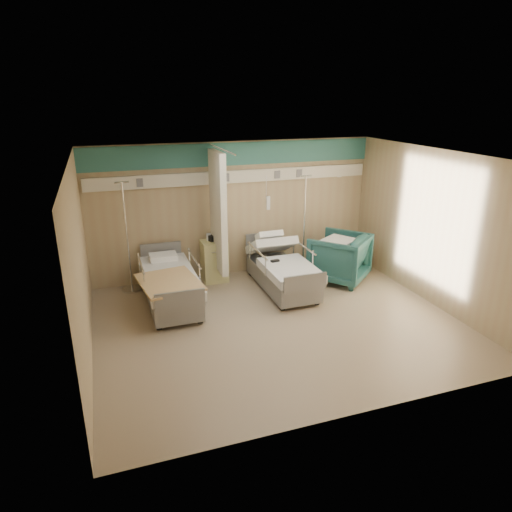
# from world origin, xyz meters

# --- Properties ---
(ground) EXTENTS (6.00, 5.00, 0.00)m
(ground) POSITION_xyz_m (0.00, 0.00, 0.00)
(ground) COLOR gray
(ground) RESTS_ON ground
(room_walls) EXTENTS (6.04, 5.04, 2.82)m
(room_walls) POSITION_xyz_m (-0.03, 0.25, 1.86)
(room_walls) COLOR tan
(room_walls) RESTS_ON ground
(bed_right) EXTENTS (1.00, 2.16, 0.63)m
(bed_right) POSITION_xyz_m (0.60, 1.30, 0.32)
(bed_right) COLOR white
(bed_right) RESTS_ON ground
(bed_left) EXTENTS (1.00, 2.16, 0.63)m
(bed_left) POSITION_xyz_m (-1.60, 1.30, 0.32)
(bed_left) COLOR white
(bed_left) RESTS_ON ground
(bedside_cabinet) EXTENTS (0.50, 0.48, 0.85)m
(bedside_cabinet) POSITION_xyz_m (-0.55, 2.20, 0.42)
(bedside_cabinet) COLOR #CDC980
(bedside_cabinet) RESTS_ON ground
(visitor_armchair) EXTENTS (1.51, 1.52, 0.99)m
(visitor_armchair) POSITION_xyz_m (1.90, 1.37, 0.50)
(visitor_armchair) COLOR #20514F
(visitor_armchair) RESTS_ON ground
(waffle_blanket) EXTENTS (0.85, 0.83, 0.07)m
(waffle_blanket) POSITION_xyz_m (1.86, 1.39, 1.03)
(waffle_blanket) COLOR white
(waffle_blanket) RESTS_ON visitor_armchair
(iv_stand_right) EXTENTS (0.38, 0.38, 2.12)m
(iv_stand_right) POSITION_xyz_m (1.38, 2.01, 0.43)
(iv_stand_right) COLOR silver
(iv_stand_right) RESTS_ON ground
(iv_stand_left) EXTENTS (0.39, 0.39, 2.17)m
(iv_stand_left) POSITION_xyz_m (-2.24, 2.23, 0.44)
(iv_stand_left) COLOR silver
(iv_stand_left) RESTS_ON ground
(call_remote) EXTENTS (0.17, 0.09, 0.04)m
(call_remote) POSITION_xyz_m (0.42, 1.23, 0.65)
(call_remote) COLOR black
(call_remote) RESTS_ON bed_right
(tan_blanket) EXTENTS (1.10, 1.31, 0.04)m
(tan_blanket) POSITION_xyz_m (-1.68, 0.84, 0.65)
(tan_blanket) COLOR tan
(tan_blanket) RESTS_ON bed_left
(toiletry_bag) EXTENTS (0.25, 0.19, 0.12)m
(toiletry_bag) POSITION_xyz_m (-0.53, 2.24, 0.91)
(toiletry_bag) COLOR black
(toiletry_bag) RESTS_ON bedside_cabinet
(white_cup) EXTENTS (0.10, 0.10, 0.14)m
(white_cup) POSITION_xyz_m (-0.63, 2.30, 0.92)
(white_cup) COLOR white
(white_cup) RESTS_ON bedside_cabinet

